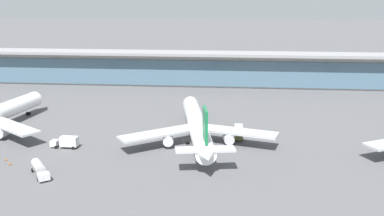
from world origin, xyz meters
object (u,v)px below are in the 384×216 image
(service_truck_by_tail_olive, at_px, (239,131))
(safety_cone_charlie, at_px, (10,164))
(service_truck_under_wing_white, at_px, (40,168))
(service_truck_on_taxiway_white, at_px, (66,142))
(safety_cone_delta, at_px, (6,159))
(airliner_centre_stand, at_px, (197,126))

(service_truck_by_tail_olive, xyz_separation_m, safety_cone_charlie, (-54.88, -26.06, -1.37))
(service_truck_under_wing_white, xyz_separation_m, service_truck_by_tail_olive, (44.89, 31.50, -0.02))
(service_truck_under_wing_white, distance_m, safety_cone_charlie, 11.46)
(service_truck_by_tail_olive, relative_size, service_truck_on_taxiway_white, 0.99)
(service_truck_by_tail_olive, relative_size, safety_cone_charlie, 10.46)
(safety_cone_charlie, relative_size, safety_cone_delta, 1.00)
(airliner_centre_stand, bearing_deg, service_truck_on_taxiway_white, -167.10)
(airliner_centre_stand, relative_size, service_truck_under_wing_white, 6.76)
(service_truck_by_tail_olive, xyz_separation_m, service_truck_on_taxiway_white, (-45.70, -13.32, 0.00))
(service_truck_on_taxiway_white, xyz_separation_m, safety_cone_charlie, (-9.18, -12.75, -1.37))
(airliner_centre_stand, xyz_separation_m, service_truck_under_wing_white, (-33.44, -26.03, -2.98))
(safety_cone_charlie, bearing_deg, service_truck_on_taxiway_white, 54.25)
(airliner_centre_stand, bearing_deg, service_truck_under_wing_white, -142.09)
(airliner_centre_stand, relative_size, safety_cone_delta, 79.55)
(safety_cone_charlie, bearing_deg, service_truck_under_wing_white, -28.57)
(service_truck_by_tail_olive, bearing_deg, airliner_centre_stand, -154.47)
(service_truck_under_wing_white, distance_m, service_truck_on_taxiway_white, 18.21)
(airliner_centre_stand, distance_m, service_truck_by_tail_olive, 13.04)
(service_truck_on_taxiway_white, relative_size, safety_cone_delta, 10.55)
(service_truck_on_taxiway_white, relative_size, safety_cone_charlie, 10.55)
(airliner_centre_stand, xyz_separation_m, service_truck_by_tail_olive, (11.45, 5.47, -2.99))
(safety_cone_delta, bearing_deg, safety_cone_charlie, -46.53)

